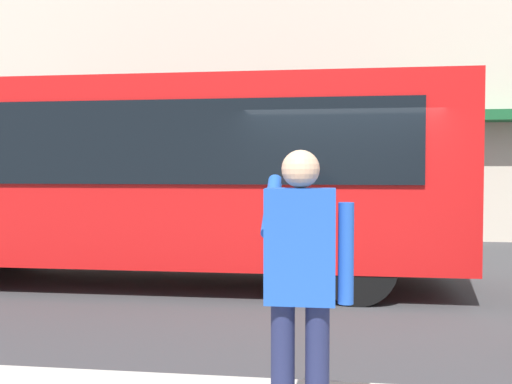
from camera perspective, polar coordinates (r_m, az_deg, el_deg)
The scene contains 4 objects.
ground_plane at distance 7.88m, azimuth 8.66°, elevation -10.50°, with size 60.00×60.00×0.00m, color #38383A.
building_facade_far at distance 15.09m, azimuth 8.28°, elevation 18.58°, with size 28.00×1.55×12.00m.
red_bus at distance 8.76m, azimuth -10.18°, elevation 1.87°, with size 9.05×2.54×3.08m.
pedestrian_photographer at distance 3.28m, azimuth 4.60°, elevation -8.18°, with size 0.53×0.52×1.70m.
Camera 1 is at (0.17, 7.68, 1.73)m, focal length 39.31 mm.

